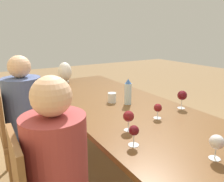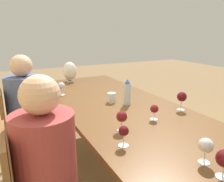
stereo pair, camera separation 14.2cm
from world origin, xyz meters
name	(u,v)px [view 2 (the right image)]	position (x,y,z in m)	size (l,w,h in m)	color
ground_plane	(120,175)	(0.00, 0.00, 0.00)	(14.00, 14.00, 0.00)	olive
dining_table	(120,112)	(0.00, 0.00, 0.67)	(2.72, 0.99, 0.73)	brown
water_bottle	(127,92)	(0.01, -0.08, 0.85)	(0.07, 0.07, 0.24)	silver
water_tumbler	(112,98)	(0.13, 0.02, 0.78)	(0.08, 0.08, 0.09)	silver
vase	(70,71)	(1.19, 0.11, 0.87)	(0.18, 0.18, 0.27)	silver
wine_glass_0	(124,132)	(-0.64, 0.33, 0.82)	(0.06, 0.06, 0.13)	silver
wine_glass_2	(182,97)	(-0.33, -0.41, 0.84)	(0.08, 0.08, 0.16)	silver
wine_glass_3	(122,117)	(-0.45, 0.24, 0.83)	(0.08, 0.08, 0.14)	silver
wine_glass_4	(154,109)	(-0.39, -0.08, 0.81)	(0.06, 0.06, 0.12)	silver
wine_glass_5	(61,86)	(0.60, 0.38, 0.82)	(0.08, 0.08, 0.14)	silver
wine_glass_6	(206,146)	(-0.97, 0.05, 0.83)	(0.08, 0.08, 0.14)	silver
chair_far	(20,129)	(0.48, 0.83, 0.48)	(0.44, 0.44, 0.88)	brown
person_near	(49,167)	(-0.49, 0.75, 0.63)	(0.35, 0.35, 1.17)	#2D2D38
person_far	(28,113)	(0.48, 0.75, 0.63)	(0.34, 0.34, 1.18)	#2D2D38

